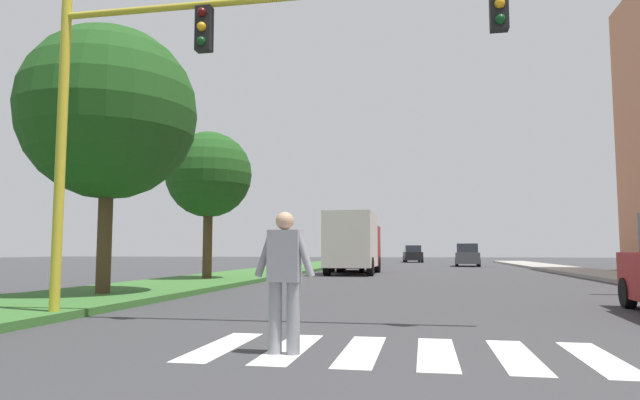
% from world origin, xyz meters
% --- Properties ---
extents(ground_plane, '(140.00, 140.00, 0.00)m').
position_xyz_m(ground_plane, '(0.00, 30.00, 0.00)').
color(ground_plane, '#38383A').
extents(crosswalk, '(4.95, 2.20, 0.01)m').
position_xyz_m(crosswalk, '(0.00, 7.24, 0.00)').
color(crosswalk, silver).
rests_on(crosswalk, ground_plane).
extents(median_strip, '(4.02, 64.00, 0.15)m').
position_xyz_m(median_strip, '(-7.84, 28.00, 0.07)').
color(median_strip, '#386B2D').
rests_on(median_strip, ground_plane).
extents(tree_mid, '(4.50, 4.50, 6.87)m').
position_xyz_m(tree_mid, '(-7.64, 13.20, 4.76)').
color(tree_mid, '#4C3823').
rests_on(tree_mid, median_strip).
extents(tree_far, '(3.35, 3.35, 5.70)m').
position_xyz_m(tree_far, '(-7.91, 20.68, 4.16)').
color(tree_far, '#4C3823').
rests_on(tree_far, median_strip).
extents(sidewalk_right, '(3.00, 64.00, 0.15)m').
position_xyz_m(sidewalk_right, '(8.76, 28.00, 0.07)').
color(sidewalk_right, '#9E9991').
rests_on(sidewalk_right, ground_plane).
extents(traffic_light_gantry, '(9.14, 0.30, 6.00)m').
position_xyz_m(traffic_light_gantry, '(-3.43, 9.25, 4.37)').
color(traffic_light_gantry, gold).
rests_on(traffic_light_gantry, median_strip).
extents(pedestrian_performer, '(0.75, 0.24, 1.69)m').
position_xyz_m(pedestrian_performer, '(-1.33, 6.85, 0.93)').
color(pedestrian_performer, gray).
rests_on(pedestrian_performer, ground_plane).
extents(sedan_midblock, '(2.06, 4.61, 1.72)m').
position_xyz_m(sedan_midblock, '(-3.84, 32.81, 0.80)').
color(sedan_midblock, maroon).
rests_on(sedan_midblock, ground_plane).
extents(sedan_distant, '(2.07, 4.42, 1.73)m').
position_xyz_m(sedan_distant, '(3.60, 44.54, 0.80)').
color(sedan_distant, '#474C51').
rests_on(sedan_distant, ground_plane).
extents(sedan_far_horizon, '(2.16, 4.40, 1.72)m').
position_xyz_m(sedan_far_horizon, '(-0.81, 58.09, 0.79)').
color(sedan_far_horizon, black).
rests_on(sedan_far_horizon, ground_plane).
extents(truck_box_delivery, '(2.40, 6.20, 3.10)m').
position_xyz_m(truck_box_delivery, '(-3.27, 28.94, 1.63)').
color(truck_box_delivery, maroon).
rests_on(truck_box_delivery, ground_plane).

